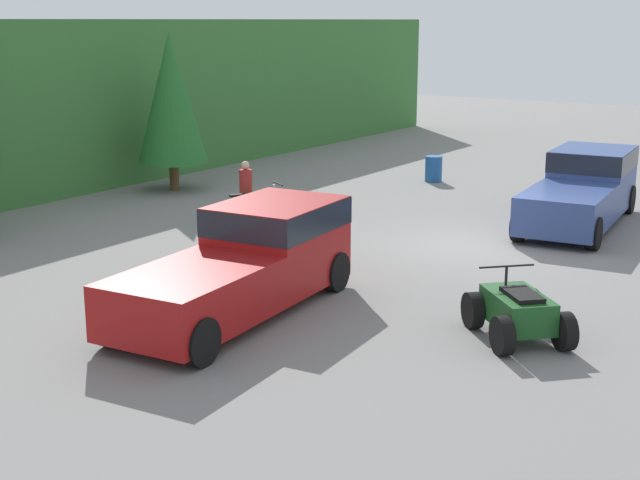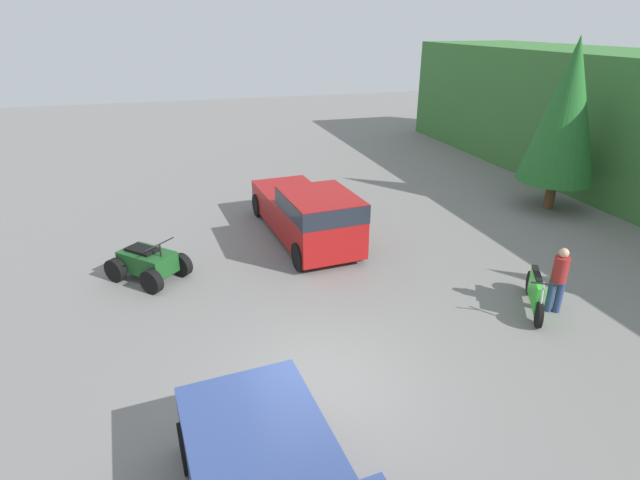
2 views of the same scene
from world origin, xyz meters
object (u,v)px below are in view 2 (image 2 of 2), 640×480
quad_atv (148,263)px  rider_person (559,278)px  dirt_bike (535,293)px  pickup_truck_red (309,212)px

quad_atv → rider_person: rider_person is taller
quad_atv → dirt_bike: bearing=19.6°
pickup_truck_red → dirt_bike: bearing=32.5°
quad_atv → rider_person: size_ratio=1.39×
dirt_bike → quad_atv: quad_atv is taller
pickup_truck_red → dirt_bike: 7.02m
dirt_bike → quad_atv: (-4.38, -9.15, 0.01)m
pickup_truck_red → rider_person: size_ratio=3.44×
pickup_truck_red → quad_atv: pickup_truck_red is taller
quad_atv → rider_person: 10.61m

